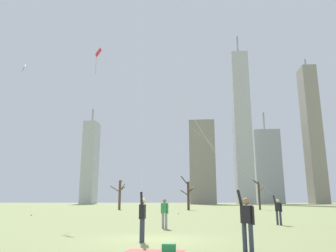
{
  "coord_description": "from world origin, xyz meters",
  "views": [
    {
      "loc": [
        1.65,
        -13.38,
        1.54
      ],
      "look_at": [
        0.0,
        6.0,
        6.01
      ],
      "focal_mm": 34.64,
      "sensor_mm": 36.0,
      "label": 1
    }
  ],
  "objects_px": {
    "bare_tree_left_of_center": "(188,194)",
    "kite_flyer_midfield_right_white": "(190,125)",
    "bare_tree_leftmost": "(120,193)",
    "kite_flyer_foreground_right_yellow": "(142,169)",
    "bare_tree_right_of_center": "(259,194)",
    "distant_kite_drifting_right_orange": "(182,22)",
    "kite_flyer_foreground_left_red": "(225,163)",
    "picnic_spot": "(162,251)",
    "distant_kite_drifting_left_blue": "(24,78)",
    "bystander_strolling_midfield": "(165,212)"
  },
  "relations": [
    {
      "from": "picnic_spot",
      "to": "kite_flyer_midfield_right_white",
      "type": "bearing_deg",
      "value": 60.21
    },
    {
      "from": "picnic_spot",
      "to": "bare_tree_right_of_center",
      "type": "relative_size",
      "value": 0.38
    },
    {
      "from": "kite_flyer_midfield_right_white",
      "to": "bare_tree_left_of_center",
      "type": "height_order",
      "value": "kite_flyer_midfield_right_white"
    },
    {
      "from": "kite_flyer_foreground_right_yellow",
      "to": "distant_kite_drifting_left_blue",
      "type": "xyz_separation_m",
      "value": [
        -18.94,
        24.08,
        13.66
      ]
    },
    {
      "from": "bystander_strolling_midfield",
      "to": "kite_flyer_midfield_right_white",
      "type": "bearing_deg",
      "value": -77.21
    },
    {
      "from": "kite_flyer_foreground_left_red",
      "to": "bare_tree_right_of_center",
      "type": "distance_m",
      "value": 33.89
    },
    {
      "from": "distant_kite_drifting_left_blue",
      "to": "bare_tree_left_of_center",
      "type": "bearing_deg",
      "value": 41.82
    },
    {
      "from": "bystander_strolling_midfield",
      "to": "distant_kite_drifting_right_orange",
      "type": "distance_m",
      "value": 26.87
    },
    {
      "from": "picnic_spot",
      "to": "distant_kite_drifting_right_orange",
      "type": "bearing_deg",
      "value": 90.66
    },
    {
      "from": "kite_flyer_midfield_right_white",
      "to": "distant_kite_drifting_right_orange",
      "type": "height_order",
      "value": "distant_kite_drifting_right_orange"
    },
    {
      "from": "bare_tree_right_of_center",
      "to": "bare_tree_leftmost",
      "type": "xyz_separation_m",
      "value": [
        -23.64,
        0.03,
        0.1
      ]
    },
    {
      "from": "kite_flyer_foreground_right_yellow",
      "to": "distant_kite_drifting_right_orange",
      "type": "relative_size",
      "value": 0.66
    },
    {
      "from": "kite_flyer_foreground_left_red",
      "to": "bystander_strolling_midfield",
      "type": "distance_m",
      "value": 6.88
    },
    {
      "from": "kite_flyer_foreground_left_red",
      "to": "bare_tree_right_of_center",
      "type": "height_order",
      "value": "kite_flyer_foreground_left_red"
    },
    {
      "from": "bystander_strolling_midfield",
      "to": "bare_tree_leftmost",
      "type": "height_order",
      "value": "bare_tree_leftmost"
    },
    {
      "from": "distant_kite_drifting_right_orange",
      "to": "bare_tree_left_of_center",
      "type": "xyz_separation_m",
      "value": [
        0.05,
        18.63,
        -19.83
      ]
    },
    {
      "from": "kite_flyer_foreground_left_red",
      "to": "picnic_spot",
      "type": "height_order",
      "value": "kite_flyer_foreground_left_red"
    },
    {
      "from": "distant_kite_drifting_right_orange",
      "to": "distant_kite_drifting_left_blue",
      "type": "bearing_deg",
      "value": 176.9
    },
    {
      "from": "kite_flyer_foreground_right_yellow",
      "to": "bare_tree_left_of_center",
      "type": "distance_m",
      "value": 41.66
    },
    {
      "from": "kite_flyer_midfield_right_white",
      "to": "bare_tree_leftmost",
      "type": "height_order",
      "value": "kite_flyer_midfield_right_white"
    },
    {
      "from": "bare_tree_left_of_center",
      "to": "bare_tree_leftmost",
      "type": "xyz_separation_m",
      "value": [
        -11.88,
        2.69,
        0.17
      ]
    },
    {
      "from": "bare_tree_left_of_center",
      "to": "kite_flyer_midfield_right_white",
      "type": "bearing_deg",
      "value": -88.48
    },
    {
      "from": "bystander_strolling_midfield",
      "to": "bare_tree_right_of_center",
      "type": "xyz_separation_m",
      "value": [
        12.28,
        37.45,
        1.7
      ]
    },
    {
      "from": "distant_kite_drifting_right_orange",
      "to": "bare_tree_right_of_center",
      "type": "xyz_separation_m",
      "value": [
        11.81,
        21.3,
        -19.76
      ]
    },
    {
      "from": "distant_kite_drifting_left_blue",
      "to": "picnic_spot",
      "type": "xyz_separation_m",
      "value": [
        19.88,
        -25.95,
        -16.24
      ]
    },
    {
      "from": "kite_flyer_midfield_right_white",
      "to": "kite_flyer_foreground_right_yellow",
      "type": "relative_size",
      "value": 0.82
    },
    {
      "from": "kite_flyer_foreground_left_red",
      "to": "kite_flyer_midfield_right_white",
      "type": "bearing_deg",
      "value": -100.72
    },
    {
      "from": "kite_flyer_foreground_left_red",
      "to": "bare_tree_right_of_center",
      "type": "xyz_separation_m",
      "value": [
        8.4,
        32.79,
        -1.54
      ]
    },
    {
      "from": "distant_kite_drifting_right_orange",
      "to": "picnic_spot",
      "type": "distance_m",
      "value": 33.4
    },
    {
      "from": "kite_flyer_foreground_left_red",
      "to": "distant_kite_drifting_right_orange",
      "type": "relative_size",
      "value": 0.61
    },
    {
      "from": "kite_flyer_foreground_left_red",
      "to": "distant_kite_drifting_left_blue",
      "type": "bearing_deg",
      "value": 151.37
    },
    {
      "from": "bare_tree_leftmost",
      "to": "distant_kite_drifting_left_blue",
      "type": "bearing_deg",
      "value": -110.95
    },
    {
      "from": "picnic_spot",
      "to": "bare_tree_leftmost",
      "type": "relative_size",
      "value": 0.39
    },
    {
      "from": "kite_flyer_foreground_right_yellow",
      "to": "bystander_strolling_midfield",
      "type": "height_order",
      "value": "kite_flyer_foreground_right_yellow"
    },
    {
      "from": "kite_flyer_midfield_right_white",
      "to": "bare_tree_right_of_center",
      "type": "distance_m",
      "value": 45.94
    },
    {
      "from": "bare_tree_left_of_center",
      "to": "distant_kite_drifting_right_orange",
      "type": "bearing_deg",
      "value": -90.15
    },
    {
      "from": "kite_flyer_foreground_right_yellow",
      "to": "picnic_spot",
      "type": "relative_size",
      "value": 9.17
    },
    {
      "from": "kite_flyer_midfield_right_white",
      "to": "bare_tree_leftmost",
      "type": "relative_size",
      "value": 2.9
    },
    {
      "from": "kite_flyer_midfield_right_white",
      "to": "kite_flyer_foreground_right_yellow",
      "type": "bearing_deg",
      "value": 169.54
    },
    {
      "from": "distant_kite_drifting_left_blue",
      "to": "picnic_spot",
      "type": "relative_size",
      "value": 9.57
    },
    {
      "from": "kite_flyer_foreground_right_yellow",
      "to": "bare_tree_leftmost",
      "type": "xyz_separation_m",
      "value": [
        -11.18,
        44.35,
        0.03
      ]
    },
    {
      "from": "kite_flyer_midfield_right_white",
      "to": "bystander_strolling_midfield",
      "type": "height_order",
      "value": "kite_flyer_midfield_right_white"
    },
    {
      "from": "distant_kite_drifting_left_blue",
      "to": "bare_tree_leftmost",
      "type": "relative_size",
      "value": 3.7
    },
    {
      "from": "distant_kite_drifting_right_orange",
      "to": "picnic_spot",
      "type": "relative_size",
      "value": 13.92
    },
    {
      "from": "distant_kite_drifting_left_blue",
      "to": "bare_tree_leftmost",
      "type": "height_order",
      "value": "distant_kite_drifting_left_blue"
    },
    {
      "from": "bystander_strolling_midfield",
      "to": "picnic_spot",
      "type": "height_order",
      "value": "bystander_strolling_midfield"
    },
    {
      "from": "kite_flyer_foreground_right_yellow",
      "to": "bare_tree_right_of_center",
      "type": "distance_m",
      "value": 46.04
    },
    {
      "from": "distant_kite_drifting_left_blue",
      "to": "bare_tree_leftmost",
      "type": "bearing_deg",
      "value": 69.05
    },
    {
      "from": "bystander_strolling_midfield",
      "to": "bare_tree_left_of_center",
      "type": "height_order",
      "value": "bare_tree_left_of_center"
    },
    {
      "from": "kite_flyer_foreground_right_yellow",
      "to": "distant_kite_drifting_right_orange",
      "type": "distance_m",
      "value": 30.3
    }
  ]
}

